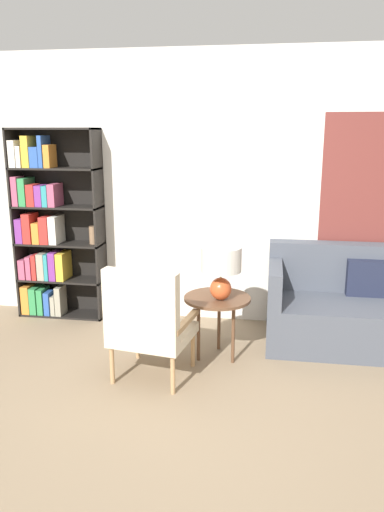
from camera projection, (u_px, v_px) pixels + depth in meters
name	position (u px, v px, depth m)	size (l,w,h in m)	color
ground_plane	(171.00, 423.00, 3.39)	(14.00, 14.00, 0.00)	#847056
wall_back	(213.00, 190.00, 4.99)	(6.40, 0.08, 2.70)	silver
bookshelf	(48.00, 230.00, 5.18)	(0.91, 0.30, 1.96)	black
armchair	(147.00, 320.00, 3.83)	(0.67, 0.65, 0.94)	tan
couch	(366.00, 310.00, 4.59)	(1.80, 0.86, 0.89)	#474C56
side_table	(217.00, 303.00, 4.25)	(0.57, 0.57, 0.55)	brown
table_lamp	(221.00, 265.00, 4.11)	(0.34, 0.34, 0.45)	#C65128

